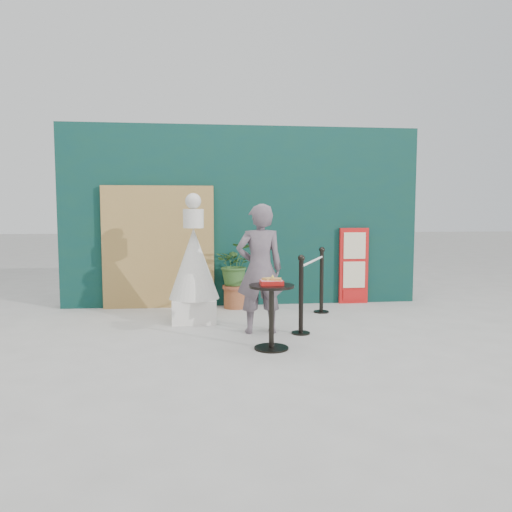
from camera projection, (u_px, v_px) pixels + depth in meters
ground at (269, 356)px, 5.49m from camera, size 60.00×60.00×0.00m
back_wall at (243, 216)px, 8.47m from camera, size 6.00×0.30×3.00m
bamboo_fence at (159, 247)px, 8.14m from camera, size 1.80×0.08×2.00m
woman at (260, 269)px, 6.48m from camera, size 0.64×0.44×1.69m
menu_board at (354, 266)px, 8.57m from camera, size 0.50×0.07×1.30m
statue at (194, 270)px, 7.16m from camera, size 0.72×0.72×1.84m
cafe_table at (271, 306)px, 5.74m from camera, size 0.52×0.52×0.75m
food_basket at (272, 282)px, 5.71m from camera, size 0.26×0.19×0.11m
planter at (235, 270)px, 8.16m from camera, size 0.63×0.55×1.08m
stanchion_barrier at (312, 288)px, 7.12m from camera, size 0.84×1.54×1.03m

